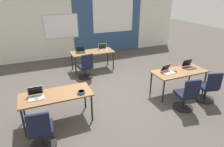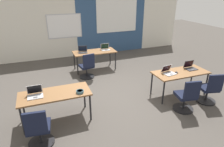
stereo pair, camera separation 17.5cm
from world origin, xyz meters
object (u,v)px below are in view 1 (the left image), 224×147
desk_near_right (179,73)px  chair_near_left_end (41,132)px  desk_far_center (92,53)px  laptop_near_right_end (189,66)px  desk_near_left (56,96)px  laptop_far_right (103,49)px  laptop_near_left_end (36,95)px  chair_far_left (86,68)px  chair_near_right_end (208,89)px  laptop_far_left (81,51)px  mouse_near_right_inner (176,71)px  laptop_near_right_inner (168,71)px  snack_bowl (81,92)px  chair_near_right_inner (186,97)px

desk_near_right → chair_near_left_end: chair_near_left_end is taller
desk_far_center → laptop_near_right_end: bearing=-51.3°
desk_near_left → laptop_far_right: laptop_far_right is taller
laptop_near_left_end → chair_near_left_end: size_ratio=0.36×
chair_far_left → chair_near_right_end: same height
laptop_far_left → chair_near_right_end: (2.64, -3.52, -0.39)m
desk_near_right → mouse_near_right_inner: size_ratio=15.38×
laptop_near_right_end → laptop_near_right_inner: bearing=-176.4°
desk_near_right → laptop_near_left_end: (-3.92, 0.02, 0.11)m
desk_near_right → snack_bowl: (-2.96, -0.19, 0.10)m
mouse_near_right_inner → chair_near_right_end: size_ratio=0.11×
desk_near_left → chair_near_right_inner: chair_near_right_inner is taller
desk_far_center → chair_near_right_end: chair_near_right_end is taller
chair_near_right_end → snack_bowl: (-3.41, 0.50, 0.38)m
laptop_near_right_inner → chair_near_right_end: laptop_near_right_inner is taller
desk_near_left → laptop_near_left_end: laptop_near_left_end is taller
chair_near_left_end → laptop_near_right_inner: size_ratio=2.45×
chair_near_right_inner → laptop_far_right: (-0.90, 3.64, 0.39)m
laptop_near_left_end → chair_near_right_end: 4.44m
mouse_near_right_inner → snack_bowl: size_ratio=0.59×
desk_far_center → laptop_far_left: 0.46m
chair_near_left_end → chair_far_left: size_ratio=1.00×
mouse_near_right_inner → chair_far_left: bearing=134.6°
desk_near_right → laptop_near_right_inner: 0.41m
chair_near_left_end → chair_far_left: same height
desk_near_left → laptop_near_right_inner: (3.11, 0.03, 0.11)m
chair_near_left_end → laptop_far_right: size_ratio=2.63×
desk_far_center → laptop_near_left_end: bearing=-127.9°
snack_bowl → desk_near_left: bearing=160.8°
chair_near_right_inner → snack_bowl: 2.66m
desk_near_right → laptop_near_left_end: bearing=179.7°
desk_near_right → laptop_far_left: 3.58m
desk_far_center → chair_near_right_inner: bearing=-69.4°
chair_near_right_inner → chair_far_left: same height
chair_near_right_inner → chair_far_left: bearing=-47.2°
mouse_near_right_inner → laptop_near_right_end: laptop_near_right_end is taller
laptop_near_left_end → desk_near_left: bearing=-2.8°
laptop_near_left_end → mouse_near_right_inner: 3.76m
laptop_near_right_inner → chair_near_right_inner: laptop_near_right_inner is taller
laptop_near_right_inner → snack_bowl: bearing=175.7°
desk_near_left → chair_near_left_end: chair_near_left_end is taller
mouse_near_right_inner → laptop_far_left: 3.50m
laptop_far_left → desk_near_left: bearing=-104.6°
chair_near_right_inner → laptop_near_right_end: laptop_near_right_end is taller
snack_bowl → laptop_near_right_inner: bearing=4.9°
chair_near_left_end → snack_bowl: size_ratio=5.18×
chair_near_right_inner → chair_near_right_end: bearing=-163.1°
desk_near_left → chair_near_right_end: (3.95, -0.69, -0.28)m
desk_far_center → laptop_far_left: laptop_far_left is taller
chair_near_right_inner → chair_far_left: size_ratio=1.00×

